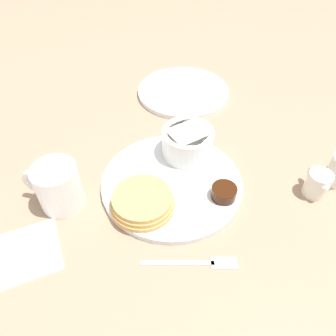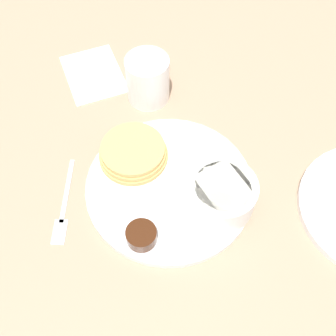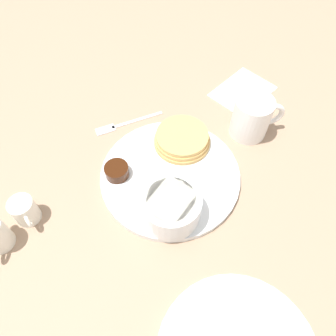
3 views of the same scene
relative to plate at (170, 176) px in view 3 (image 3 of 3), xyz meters
name	(u,v)px [view 3 (image 3 of 3)]	position (x,y,z in m)	size (l,w,h in m)	color
ground_plane	(170,177)	(0.00, 0.00, -0.01)	(4.00, 4.00, 0.00)	#9E7F66
plate	(170,176)	(0.00, 0.00, 0.00)	(0.27, 0.27, 0.01)	white
pancake_stack	(182,139)	(-0.06, -0.05, 0.02)	(0.11, 0.11, 0.03)	tan
bowl	(171,206)	(0.05, 0.07, 0.04)	(0.10, 0.10, 0.06)	white
syrup_cup	(117,171)	(0.08, -0.05, 0.02)	(0.05, 0.05, 0.02)	#38190A
butter_ramekin	(162,219)	(0.07, 0.08, 0.02)	(0.04, 0.04, 0.04)	white
coffee_mug	(252,117)	(-0.20, -0.01, 0.04)	(0.10, 0.08, 0.09)	white
creamer_pitcher_near	(25,211)	(0.26, -0.06, 0.02)	(0.04, 0.06, 0.05)	white
fork	(121,125)	(0.02, -0.17, 0.00)	(0.15, 0.04, 0.00)	silver
napkin	(243,91)	(-0.27, -0.11, 0.00)	(0.16, 0.13, 0.00)	white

